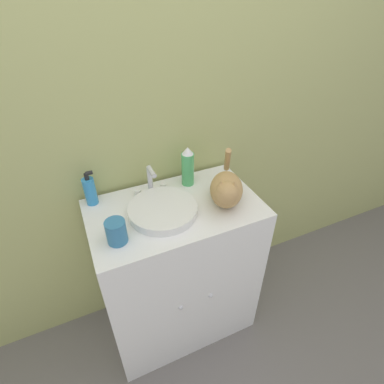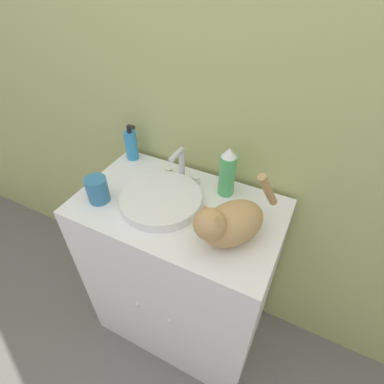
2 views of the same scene
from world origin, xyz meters
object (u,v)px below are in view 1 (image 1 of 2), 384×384
Objects in this scene: soap_bottle at (90,191)px; spray_bottle at (188,167)px; cup at (116,232)px; cat at (226,189)px.

spray_bottle is (0.47, -0.04, 0.03)m from soap_bottle.
cup is at bearing -148.47° from spray_bottle.
soap_bottle is 0.47m from spray_bottle.
cat is at bearing -24.29° from soap_bottle.
spray_bottle is (-0.10, 0.22, 0.02)m from cat.
cup is (-0.52, -0.04, -0.03)m from cat.
cup is (0.05, -0.29, -0.02)m from soap_bottle.
cat reaches higher than cup.
soap_bottle is 0.83× the size of spray_bottle.
spray_bottle is at bearing 31.53° from cup.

